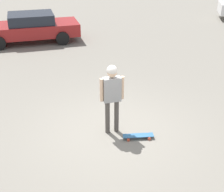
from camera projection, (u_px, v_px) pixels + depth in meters
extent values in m
plane|color=gray|center=(112.00, 131.00, 7.97)|extent=(220.00, 220.00, 0.00)
cylinder|color=#4C4742|center=(107.00, 117.00, 7.75)|extent=(0.11, 0.11, 0.89)
cylinder|color=#4C4742|center=(116.00, 116.00, 7.80)|extent=(0.11, 0.11, 0.89)
cube|color=#999999|center=(112.00, 89.00, 7.44)|extent=(0.39, 0.46, 0.61)
cylinder|color=beige|center=(102.00, 90.00, 7.37)|extent=(0.09, 0.09, 0.58)
cylinder|color=beige|center=(122.00, 88.00, 7.49)|extent=(0.09, 0.09, 0.58)
sphere|color=beige|center=(112.00, 72.00, 7.24)|extent=(0.24, 0.24, 0.24)
sphere|color=silver|center=(112.00, 70.00, 7.22)|extent=(0.25, 0.25, 0.25)
cube|color=#336693|center=(138.00, 135.00, 7.67)|extent=(0.63, 0.70, 0.01)
cylinder|color=#D14C33|center=(128.00, 140.00, 7.57)|extent=(0.07, 0.08, 0.07)
cylinder|color=#D14C33|center=(127.00, 135.00, 7.76)|extent=(0.07, 0.08, 0.07)
cylinder|color=#D14C33|center=(149.00, 139.00, 7.61)|extent=(0.07, 0.08, 0.07)
cylinder|color=#D14C33|center=(148.00, 134.00, 7.80)|extent=(0.07, 0.08, 0.07)
cube|color=maroon|center=(30.00, 29.00, 14.71)|extent=(3.85, 4.85, 0.57)
cube|color=#1E232D|center=(31.00, 18.00, 14.51)|extent=(2.45, 2.59, 0.46)
cylinder|color=black|center=(0.00, 33.00, 15.28)|extent=(0.48, 0.63, 0.62)
cylinder|color=black|center=(63.00, 38.00, 14.40)|extent=(0.48, 0.63, 0.62)
cylinder|color=black|center=(58.00, 29.00, 15.97)|extent=(0.48, 0.63, 0.62)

